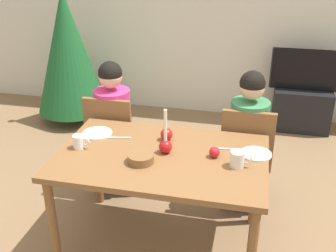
% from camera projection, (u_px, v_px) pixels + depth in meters
% --- Properties ---
extents(ground_plane, '(7.68, 7.68, 0.00)m').
position_uv_depth(ground_plane, '(162.00, 243.00, 3.04)').
color(ground_plane, brown).
extents(back_wall, '(6.40, 0.10, 2.60)m').
position_uv_depth(back_wall, '(213.00, 8.00, 4.77)').
color(back_wall, beige).
rests_on(back_wall, ground).
extents(dining_table, '(1.40, 0.90, 0.75)m').
position_uv_depth(dining_table, '(161.00, 165.00, 2.75)').
color(dining_table, brown).
rests_on(dining_table, ground).
extents(chair_left, '(0.40, 0.40, 0.90)m').
position_uv_depth(chair_left, '(113.00, 138.00, 3.47)').
color(chair_left, brown).
rests_on(chair_left, ground).
extents(chair_right, '(0.40, 0.40, 0.90)m').
position_uv_depth(chair_right, '(246.00, 152.00, 3.25)').
color(chair_right, brown).
rests_on(chair_right, ground).
extents(person_left_child, '(0.30, 0.30, 1.17)m').
position_uv_depth(person_left_child, '(114.00, 130.00, 3.47)').
color(person_left_child, '#33384C').
rests_on(person_left_child, ground).
extents(person_right_child, '(0.30, 0.30, 1.17)m').
position_uv_depth(person_right_child, '(247.00, 144.00, 3.25)').
color(person_right_child, '#33384C').
rests_on(person_right_child, ground).
extents(tv_stand, '(0.64, 0.40, 0.48)m').
position_uv_depth(tv_stand, '(301.00, 109.00, 4.74)').
color(tv_stand, black).
rests_on(tv_stand, ground).
extents(tv, '(0.79, 0.05, 0.46)m').
position_uv_depth(tv, '(307.00, 70.00, 4.54)').
color(tv, black).
rests_on(tv, tv_stand).
extents(christmas_tree, '(0.82, 0.82, 1.64)m').
position_uv_depth(christmas_tree, '(68.00, 52.00, 4.71)').
color(christmas_tree, brown).
rests_on(christmas_tree, ground).
extents(candle_centerpiece, '(0.09, 0.09, 0.31)m').
position_uv_depth(candle_centerpiece, '(165.00, 144.00, 2.72)').
color(candle_centerpiece, red).
rests_on(candle_centerpiece, dining_table).
extents(plate_left, '(0.22, 0.22, 0.01)m').
position_uv_depth(plate_left, '(97.00, 133.00, 3.00)').
color(plate_left, silver).
rests_on(plate_left, dining_table).
extents(plate_right, '(0.21, 0.21, 0.01)m').
position_uv_depth(plate_right, '(256.00, 154.00, 2.72)').
color(plate_right, white).
rests_on(plate_right, dining_table).
extents(mug_left, '(0.12, 0.08, 0.09)m').
position_uv_depth(mug_left, '(79.00, 142.00, 2.79)').
color(mug_left, white).
rests_on(mug_left, dining_table).
extents(mug_right, '(0.14, 0.09, 0.10)m').
position_uv_depth(mug_right, '(238.00, 159.00, 2.56)').
color(mug_right, silver).
rests_on(mug_right, dining_table).
extents(fork_left, '(0.18, 0.05, 0.01)m').
position_uv_depth(fork_left, '(119.00, 138.00, 2.93)').
color(fork_left, silver).
rests_on(fork_left, dining_table).
extents(fork_right, '(0.18, 0.03, 0.01)m').
position_uv_depth(fork_right, '(230.00, 149.00, 2.78)').
color(fork_right, silver).
rests_on(fork_right, dining_table).
extents(bowl_walnuts, '(0.17, 0.17, 0.06)m').
position_uv_depth(bowl_walnuts, '(141.00, 158.00, 2.62)').
color(bowl_walnuts, brown).
rests_on(bowl_walnuts, dining_table).
extents(apple_near_candle, '(0.07, 0.07, 0.07)m').
position_uv_depth(apple_near_candle, '(214.00, 152.00, 2.68)').
color(apple_near_candle, red).
rests_on(apple_near_candle, dining_table).
extents(apple_by_left_plate, '(0.09, 0.09, 0.09)m').
position_uv_depth(apple_by_left_plate, '(167.00, 134.00, 2.90)').
color(apple_by_left_plate, red).
rests_on(apple_by_left_plate, dining_table).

